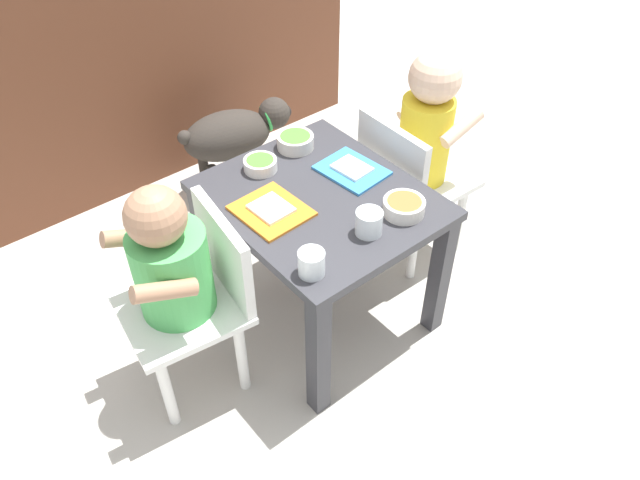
% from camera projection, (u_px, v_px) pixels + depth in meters
% --- Properties ---
extents(ground_plane, '(7.00, 7.00, 0.00)m').
position_uv_depth(ground_plane, '(320.00, 309.00, 1.87)').
color(ground_plane, '#B2ADA3').
extents(kitchen_cabinet_back, '(1.66, 0.31, 1.00)m').
position_uv_depth(kitchen_cabinet_back, '(127.00, 35.00, 2.13)').
color(kitchen_cabinet_back, brown).
rests_on(kitchen_cabinet_back, ground).
extents(dining_table, '(0.49, 0.56, 0.43)m').
position_uv_depth(dining_table, '(320.00, 220.00, 1.64)').
color(dining_table, '#333338').
rests_on(dining_table, ground).
extents(seated_child_left, '(0.31, 0.31, 0.64)m').
position_uv_depth(seated_child_left, '(177.00, 269.00, 1.43)').
color(seated_child_left, white).
rests_on(seated_child_left, ground).
extents(seated_child_right, '(0.29, 0.29, 0.68)m').
position_uv_depth(seated_child_right, '(423.00, 137.00, 1.79)').
color(seated_child_right, white).
rests_on(seated_child_right, ground).
extents(dog, '(0.41, 0.25, 0.32)m').
position_uv_depth(dog, '(234.00, 135.00, 2.19)').
color(dog, '#332D28').
rests_on(dog, ground).
extents(food_tray_left, '(0.16, 0.18, 0.02)m').
position_uv_depth(food_tray_left, '(271.00, 210.00, 1.53)').
color(food_tray_left, orange).
rests_on(food_tray_left, dining_table).
extents(food_tray_right, '(0.15, 0.18, 0.02)m').
position_uv_depth(food_tray_right, '(352.00, 170.00, 1.66)').
color(food_tray_right, '#388CD8').
rests_on(food_tray_right, dining_table).
extents(water_cup_left, '(0.07, 0.07, 0.06)m').
position_uv_depth(water_cup_left, '(368.00, 225.00, 1.46)').
color(water_cup_left, white).
rests_on(water_cup_left, dining_table).
extents(water_cup_right, '(0.06, 0.06, 0.06)m').
position_uv_depth(water_cup_right, '(311.00, 264.00, 1.36)').
color(water_cup_right, white).
rests_on(water_cup_right, dining_table).
extents(veggie_bowl_near, '(0.09, 0.09, 0.03)m').
position_uv_depth(veggie_bowl_near, '(260.00, 164.00, 1.66)').
color(veggie_bowl_near, white).
rests_on(veggie_bowl_near, dining_table).
extents(cereal_bowl_right_side, '(0.10, 0.10, 0.04)m').
position_uv_depth(cereal_bowl_right_side, '(404.00, 206.00, 1.52)').
color(cereal_bowl_right_side, silver).
rests_on(cereal_bowl_right_side, dining_table).
extents(cereal_bowl_left_side, '(0.10, 0.10, 0.04)m').
position_uv_depth(cereal_bowl_left_side, '(295.00, 141.00, 1.73)').
color(cereal_bowl_left_side, silver).
rests_on(cereal_bowl_left_side, dining_table).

